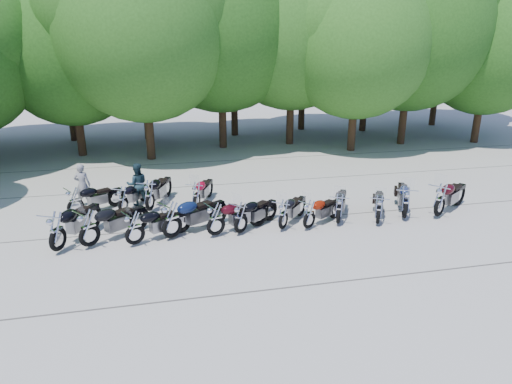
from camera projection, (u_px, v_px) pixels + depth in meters
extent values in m
plane|color=#9B958C|center=(266.00, 239.00, 14.52)|extent=(90.00, 90.00, 0.00)
cylinder|color=#3A2614|center=(79.00, 125.00, 24.43)|extent=(0.44, 0.44, 3.31)
sphere|color=#286319|center=(70.00, 54.00, 23.25)|extent=(7.31, 7.31, 7.31)
cylinder|color=#3A2614|center=(149.00, 122.00, 23.58)|extent=(0.44, 0.44, 3.93)
sphere|color=#357721|center=(142.00, 33.00, 22.18)|extent=(8.70, 8.70, 8.70)
cylinder|color=#3A2614|center=(222.00, 112.00, 26.08)|extent=(0.44, 0.44, 4.13)
sphere|color=#286319|center=(220.00, 27.00, 24.61)|extent=(9.13, 9.13, 9.13)
cylinder|color=#3A2614|center=(290.00, 110.00, 27.01)|extent=(0.44, 0.44, 4.09)
sphere|color=#357721|center=(292.00, 29.00, 25.56)|extent=(9.04, 9.04, 9.04)
cylinder|color=#3A2614|center=(353.00, 119.00, 25.47)|extent=(0.44, 0.44, 3.62)
sphere|color=#357721|center=(358.00, 43.00, 24.18)|extent=(8.00, 8.00, 8.00)
cylinder|color=#3A2614|center=(404.00, 111.00, 27.03)|extent=(0.44, 0.44, 3.98)
sphere|color=#286319|center=(412.00, 32.00, 25.62)|extent=(8.79, 8.79, 8.79)
cylinder|color=#3A2614|center=(478.00, 114.00, 27.51)|extent=(0.44, 0.44, 3.41)
sphere|color=#286319|center=(488.00, 49.00, 26.30)|extent=(7.53, 7.53, 7.53)
cylinder|color=#3A2614|center=(71.00, 112.00, 28.01)|extent=(0.44, 0.44, 3.52)
sphere|color=#357721|center=(63.00, 46.00, 26.75)|extent=(7.78, 7.78, 7.78)
cylinder|color=#3A2614|center=(147.00, 112.00, 28.43)|extent=(0.44, 0.44, 3.42)
sphere|color=#286319|center=(142.00, 48.00, 27.21)|extent=(7.56, 7.56, 7.56)
cylinder|color=#3A2614|center=(234.00, 108.00, 29.55)|extent=(0.44, 0.44, 3.56)
sphere|color=#286319|center=(233.00, 44.00, 28.29)|extent=(7.88, 7.88, 7.88)
cylinder|color=#3A2614|center=(302.00, 102.00, 31.43)|extent=(0.44, 0.44, 3.76)
sphere|color=#286319|center=(304.00, 39.00, 30.10)|extent=(8.31, 8.31, 8.31)
cylinder|color=#3A2614|center=(364.00, 104.00, 30.97)|extent=(0.44, 0.44, 3.63)
sphere|color=#357721|center=(369.00, 42.00, 29.68)|extent=(8.02, 8.02, 8.02)
cylinder|color=#3A2614|center=(435.00, 95.00, 32.90)|extent=(0.44, 0.44, 4.37)
sphere|color=#286319|center=(444.00, 23.00, 31.35)|extent=(9.67, 9.67, 9.67)
imported|color=gray|center=(83.00, 185.00, 17.20)|extent=(0.68, 0.52, 1.65)
imported|color=#1E363E|center=(137.00, 184.00, 17.30)|extent=(0.85, 0.69, 1.64)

